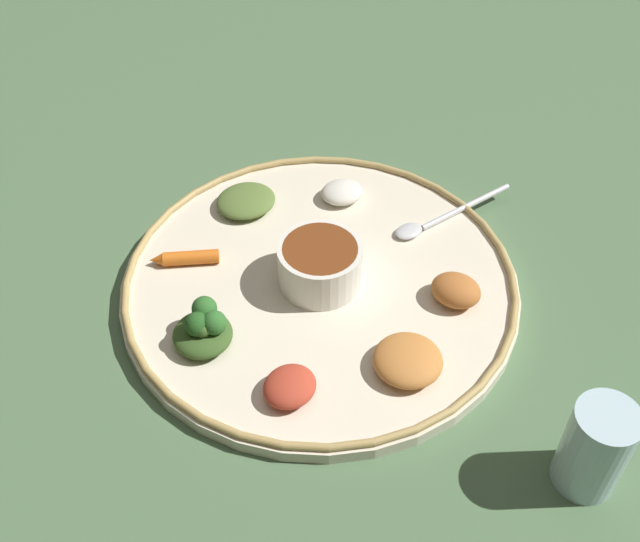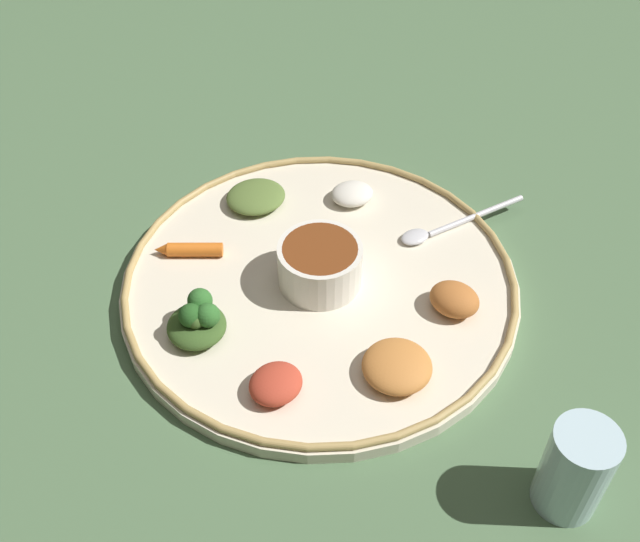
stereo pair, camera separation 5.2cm
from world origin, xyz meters
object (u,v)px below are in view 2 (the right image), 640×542
(greens_pile, at_px, (197,319))
(carrot_near_spoon, at_px, (189,250))
(drinking_glass, at_px, (573,474))
(center_bowl, at_px, (320,264))
(spoon, at_px, (445,228))

(greens_pile, relative_size, carrot_near_spoon, 1.09)
(greens_pile, xyz_separation_m, drinking_glass, (-0.20, 0.32, 0.01))
(center_bowl, height_order, spoon, center_bowl)
(center_bowl, xyz_separation_m, greens_pile, (0.14, -0.00, -0.01))
(spoon, xyz_separation_m, carrot_near_spoon, (0.27, -0.11, 0.00))
(center_bowl, relative_size, greens_pile, 1.14)
(center_bowl, xyz_separation_m, drinking_glass, (-0.06, 0.32, 0.00))
(greens_pile, height_order, drinking_glass, drinking_glass)
(greens_pile, xyz_separation_m, carrot_near_spoon, (-0.04, -0.11, -0.01))
(greens_pile, bearing_deg, drinking_glass, 121.47)
(carrot_near_spoon, distance_m, drinking_glass, 0.46)
(center_bowl, height_order, greens_pile, center_bowl)
(center_bowl, bearing_deg, spoon, 178.19)
(center_bowl, distance_m, drinking_glass, 0.33)
(center_bowl, relative_size, spoon, 0.54)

